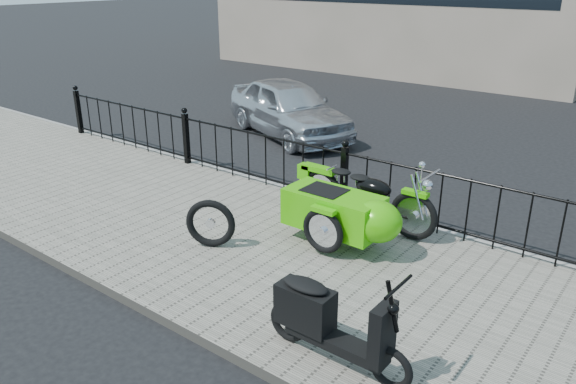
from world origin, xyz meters
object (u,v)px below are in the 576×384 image
Objects in this scene: motorcycle_sidecar at (350,210)px; sedan_car at (289,108)px; scooter at (327,321)px; spare_tire at (211,223)px.

sedan_car is at bearing 135.69° from motorcycle_sidecar.
sedan_car is (-5.26, 6.25, 0.11)m from scooter.
motorcycle_sidecar is 1.85m from spare_tire.
motorcycle_sidecar is 3.42× the size of spare_tire.
spare_tire is 5.94m from sedan_car.
motorcycle_sidecar is at bearing -111.76° from sedan_car.
scooter is 2.32× the size of spare_tire.
motorcycle_sidecar is 5.79m from sedan_car.
sedan_car is (-4.14, 4.05, 0.05)m from motorcycle_sidecar.
spare_tire is at bearing -129.83° from sedan_car.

